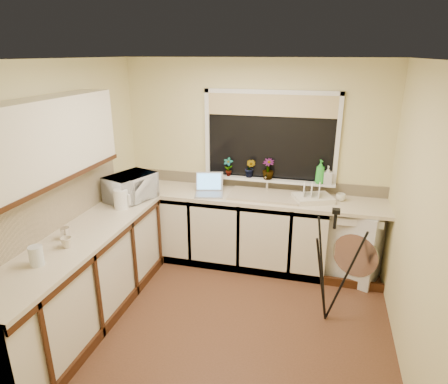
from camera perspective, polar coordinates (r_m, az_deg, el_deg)
floor at (r=4.07m, az=-0.23°, el=-18.21°), size 3.20×3.20×0.00m
ceiling at (r=3.22m, az=-0.30°, el=18.77°), size 3.20×3.20×0.00m
wall_back at (r=4.85m, az=4.27°, el=4.36°), size 3.20×0.00×3.20m
wall_front at (r=2.21m, az=-10.62°, el=-15.93°), size 3.20×0.00×3.20m
wall_left at (r=4.14m, az=-22.20°, el=0.22°), size 0.00×3.00×3.00m
wall_right at (r=3.45m, az=26.47°, el=-4.22°), size 0.00×3.00×3.00m
base_cabinet_back at (r=4.92m, az=-0.35°, el=-5.25°), size 2.55×0.60×0.86m
base_cabinet_left at (r=4.08m, az=-19.76°, el=-12.10°), size 0.54×2.40×0.86m
worktop_back at (r=4.68m, az=3.50°, el=-0.66°), size 3.20×0.60×0.04m
worktop_left at (r=3.87m, az=-20.52°, el=-6.40°), size 0.60×2.40×0.04m
upper_cabinet at (r=3.56m, az=-25.49°, el=6.41°), size 0.28×1.90×0.70m
splashback_left at (r=3.95m, az=-24.39°, el=-2.57°), size 0.02×2.40×0.45m
splashback_back at (r=4.91m, az=4.17°, el=1.46°), size 3.20×0.02×0.14m
window_glass at (r=4.73m, az=6.74°, el=7.94°), size 1.50×0.02×1.00m
window_blind at (r=4.65m, az=6.88°, el=12.41°), size 1.50×0.02×0.25m
windowsill at (r=4.81m, az=6.41°, el=1.79°), size 1.60×0.14×0.03m
sink at (r=4.63m, az=5.93°, el=-0.49°), size 0.82×0.46×0.03m
faucet at (r=4.77m, az=6.31°, el=1.44°), size 0.03×0.03×0.24m
washing_machine at (r=4.84m, az=18.38°, el=-6.80°), size 0.78×0.77×0.85m
laptop at (r=4.70m, az=-2.17°, el=0.53°), size 0.39×0.39×0.24m
kettle at (r=4.38m, az=-14.73°, el=-1.00°), size 0.16×0.16×0.21m
dish_rack at (r=4.57m, az=12.80°, el=-0.93°), size 0.51×0.45×0.06m
tripod at (r=3.90m, az=15.22°, el=-10.44°), size 0.58×0.58×1.18m
glass_jug at (r=3.48m, az=-25.64°, el=-8.37°), size 0.11×0.11×0.16m
steel_jar at (r=3.84m, az=-22.09°, el=-5.59°), size 0.08×0.08×0.11m
microwave at (r=4.58m, az=-13.43°, el=0.65°), size 0.53×0.63×0.30m
plant_a at (r=4.85m, az=0.62°, el=3.68°), size 0.13×0.09×0.23m
plant_b at (r=4.80m, az=3.83°, el=3.49°), size 0.15×0.14×0.23m
plant_c at (r=4.75m, az=6.43°, el=3.34°), size 0.14×0.14×0.25m
soap_bottle_green at (r=4.69m, az=13.82°, el=2.87°), size 0.14×0.14×0.28m
soap_bottle_clear at (r=4.72m, az=14.86°, el=2.43°), size 0.11×0.11×0.21m
cup_back at (r=4.66m, az=16.62°, el=-0.74°), size 0.14×0.14×0.09m
cup_left at (r=3.69m, az=-21.94°, el=-6.81°), size 0.13×0.13×0.09m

